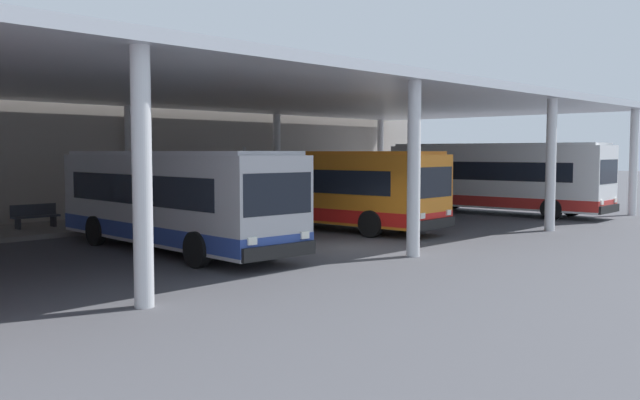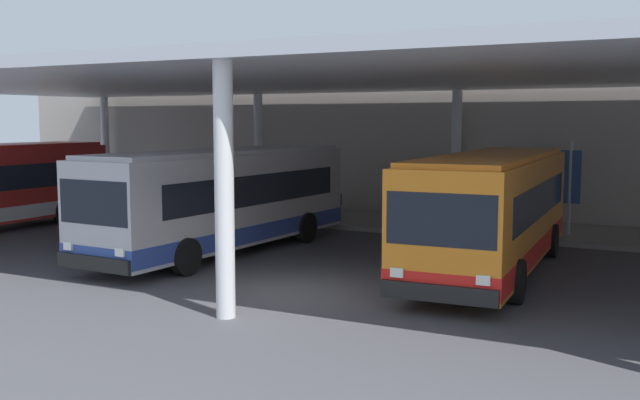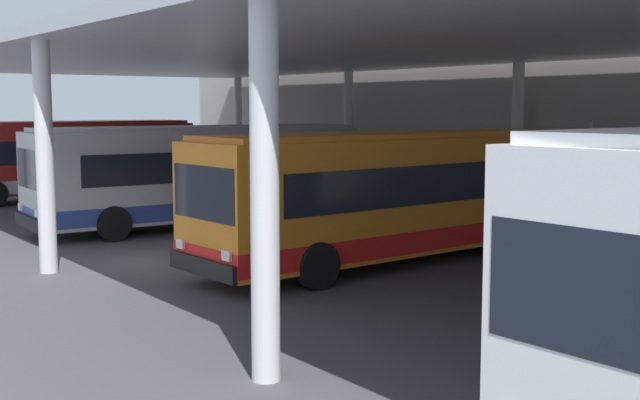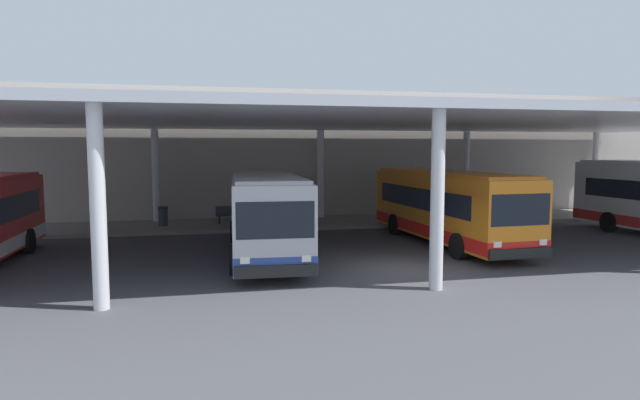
{
  "view_description": "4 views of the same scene",
  "coord_description": "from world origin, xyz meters",
  "px_view_note": "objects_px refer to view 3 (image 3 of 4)",
  "views": [
    {
      "loc": [
        -16.64,
        -14.46,
        3.15
      ],
      "look_at": [
        1.45,
        2.76,
        1.37
      ],
      "focal_mm": 38.15,
      "sensor_mm": 36.0,
      "label": 1
    },
    {
      "loc": [
        8.5,
        -14.68,
        4.05
      ],
      "look_at": [
        -0.85,
        3.38,
        1.83
      ],
      "focal_mm": 40.92,
      "sensor_mm": 36.0,
      "label": 2
    },
    {
      "loc": [
        18.68,
        -8.47,
        3.8
      ],
      "look_at": [
        2.03,
        3.72,
        1.44
      ],
      "focal_mm": 46.35,
      "sensor_mm": 36.0,
      "label": 3
    },
    {
      "loc": [
        -6.55,
        -16.7,
        4.08
      ],
      "look_at": [
        -1.85,
        5.09,
        1.98
      ],
      "focal_mm": 29.69,
      "sensor_mm": 36.0,
      "label": 4
    }
  ],
  "objects_px": {
    "bus_middle_bay": "(390,195)",
    "trash_bin": "(320,181)",
    "bus_nearest_bay": "(66,158)",
    "bus_second_bay": "(199,174)",
    "banner_sign": "(589,172)",
    "bench_waiting": "(379,188)"
  },
  "relations": [
    {
      "from": "bus_middle_bay",
      "to": "banner_sign",
      "type": "xyz_separation_m",
      "value": [
        1.03,
        6.35,
        0.32
      ]
    },
    {
      "from": "bus_middle_bay",
      "to": "trash_bin",
      "type": "height_order",
      "value": "bus_middle_bay"
    },
    {
      "from": "bus_second_bay",
      "to": "banner_sign",
      "type": "xyz_separation_m",
      "value": [
        9.08,
        7.25,
        0.32
      ]
    },
    {
      "from": "trash_bin",
      "to": "bus_nearest_bay",
      "type": "bearing_deg",
      "value": -124.4
    },
    {
      "from": "bus_middle_bay",
      "to": "banner_sign",
      "type": "bearing_deg",
      "value": 80.81
    },
    {
      "from": "bench_waiting",
      "to": "banner_sign",
      "type": "height_order",
      "value": "banner_sign"
    },
    {
      "from": "bench_waiting",
      "to": "banner_sign",
      "type": "bearing_deg",
      "value": -5.05
    },
    {
      "from": "bus_middle_bay",
      "to": "banner_sign",
      "type": "distance_m",
      "value": 6.44
    },
    {
      "from": "trash_bin",
      "to": "banner_sign",
      "type": "xyz_separation_m",
      "value": [
        13.51,
        -0.72,
        1.3
      ]
    },
    {
      "from": "bus_nearest_bay",
      "to": "bench_waiting",
      "type": "distance_m",
      "value": 12.95
    },
    {
      "from": "bus_nearest_bay",
      "to": "bench_waiting",
      "type": "xyz_separation_m",
      "value": [
        9.47,
        8.77,
        -0.99
      ]
    },
    {
      "from": "bus_middle_bay",
      "to": "trash_bin",
      "type": "distance_m",
      "value": 14.38
    },
    {
      "from": "bus_second_bay",
      "to": "bench_waiting",
      "type": "height_order",
      "value": "bus_second_bay"
    },
    {
      "from": "bus_nearest_bay",
      "to": "bus_middle_bay",
      "type": "bearing_deg",
      "value": 4.78
    },
    {
      "from": "bus_nearest_bay",
      "to": "banner_sign",
      "type": "relative_size",
      "value": 3.3
    },
    {
      "from": "bus_nearest_bay",
      "to": "bus_middle_bay",
      "type": "relative_size",
      "value": 0.99
    },
    {
      "from": "bus_nearest_bay",
      "to": "bus_second_bay",
      "type": "distance_m",
      "value": 10.34
    },
    {
      "from": "bench_waiting",
      "to": "trash_bin",
      "type": "xyz_separation_m",
      "value": [
        -3.58,
        -0.16,
        0.01
      ]
    },
    {
      "from": "trash_bin",
      "to": "bus_second_bay",
      "type": "bearing_deg",
      "value": -60.9
    },
    {
      "from": "bus_middle_bay",
      "to": "bench_waiting",
      "type": "relative_size",
      "value": 5.91
    },
    {
      "from": "bus_middle_bay",
      "to": "banner_sign",
      "type": "relative_size",
      "value": 3.32
    },
    {
      "from": "bus_nearest_bay",
      "to": "bus_second_bay",
      "type": "height_order",
      "value": "same"
    }
  ]
}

